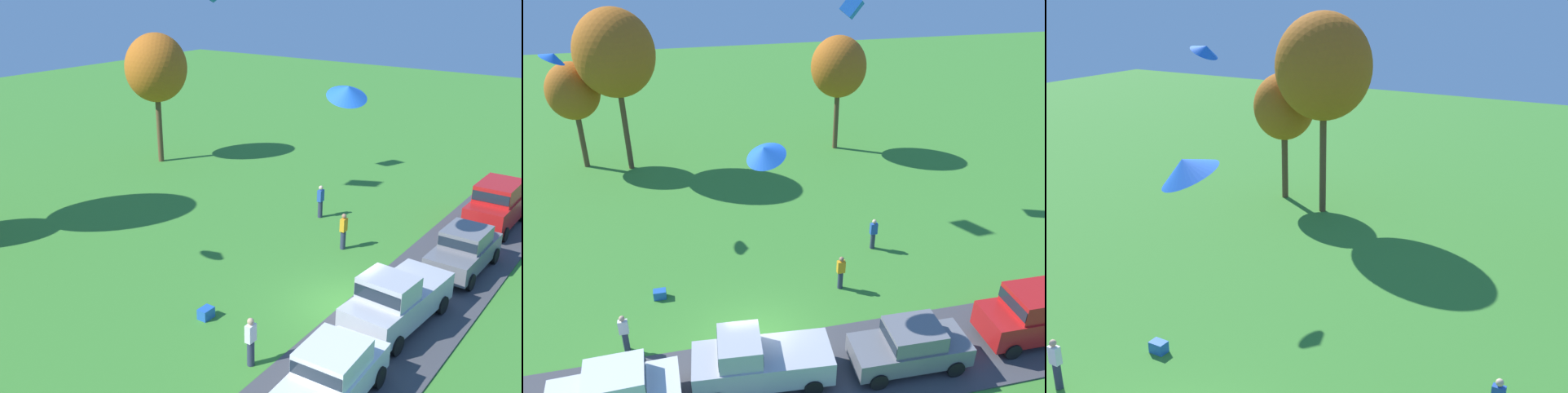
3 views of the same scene
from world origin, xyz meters
TOP-DOWN VIEW (x-y plane):
  - ground_plane at (0.00, 0.00)m, footprint 120.00×120.00m
  - pavement_strip at (0.00, -2.05)m, footprint 36.00×4.40m
  - car_sedan_mid_row at (-5.24, -2.25)m, footprint 4.46×2.07m
  - car_pickup_by_flagpole at (-0.34, -2.02)m, footprint 5.13×2.36m
  - car_sedan_far_end at (5.39, -2.52)m, footprint 4.44×2.04m
  - car_suv_near_entrance at (11.01, -2.23)m, footprint 4.63×2.10m
  - person_beside_suv at (-5.08, 0.73)m, footprint 0.36×0.24m
  - person_on_lawn at (4.40, 2.61)m, footprint 0.36×0.24m
  - person_watching_sky at (7.11, 5.42)m, footprint 0.36×0.24m
  - tree_lone_near at (9.55, 19.17)m, footprint 3.96×3.96m
  - cooler_box at (-3.76, 3.75)m, footprint 0.56×0.40m
  - kite_delta_low_drifter at (0.62, 0.75)m, footprint 2.07×2.07m

SIDE VIEW (x-z plane):
  - ground_plane at x=0.00m, z-range 0.00..0.00m
  - pavement_strip at x=0.00m, z-range 0.00..0.06m
  - cooler_box at x=-3.76m, z-range 0.00..0.40m
  - person_beside_suv at x=-5.08m, z-range 0.02..1.73m
  - person_on_lawn at x=4.40m, z-range 0.02..1.73m
  - person_watching_sky at x=7.11m, z-range 0.02..1.73m
  - car_sedan_mid_row at x=-5.24m, z-range 0.12..1.96m
  - car_sedan_far_end at x=5.39m, z-range 0.12..1.96m
  - car_pickup_by_flagpole at x=-0.34m, z-range 0.04..2.18m
  - car_suv_near_entrance at x=11.01m, z-range 0.16..2.44m
  - tree_lone_near at x=9.55m, z-range 1.97..10.32m
  - kite_delta_low_drifter at x=0.62m, z-range 7.44..8.41m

